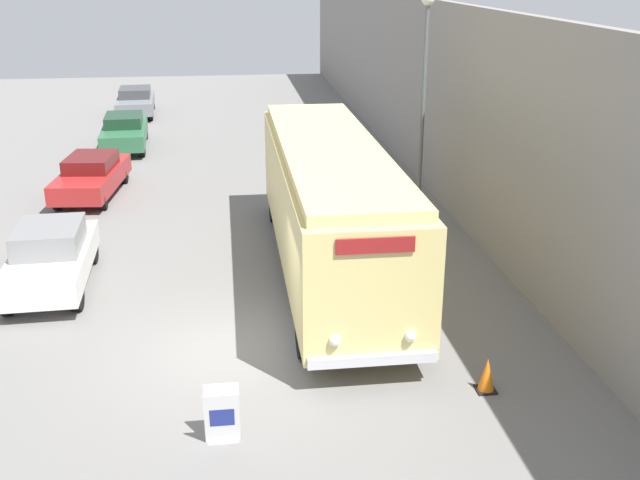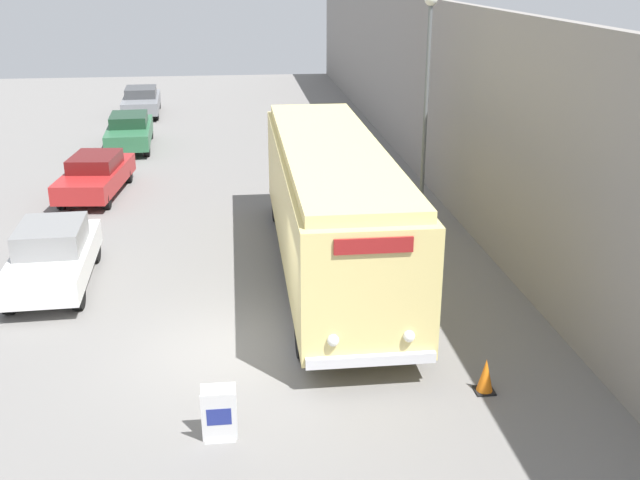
{
  "view_description": "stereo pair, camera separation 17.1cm",
  "coord_description": "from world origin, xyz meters",
  "px_view_note": "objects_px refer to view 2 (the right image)",
  "views": [
    {
      "loc": [
        0.14,
        -13.53,
        7.38
      ],
      "look_at": [
        2.0,
        1.05,
        1.93
      ],
      "focal_mm": 42.0,
      "sensor_mm": 36.0,
      "label": 1
    },
    {
      "loc": [
        0.31,
        -13.55,
        7.38
      ],
      "look_at": [
        2.0,
        1.05,
        1.93
      ],
      "focal_mm": 42.0,
      "sensor_mm": 36.0,
      "label": 2
    }
  ],
  "objects_px": {
    "parked_car_mid": "(96,175)",
    "traffic_cone": "(485,376)",
    "parked_car_distant": "(141,101)",
    "parked_car_near": "(53,255)",
    "sign_board": "(219,416)",
    "vintage_bus": "(331,201)",
    "parked_car_far": "(130,131)",
    "streetlamp": "(427,80)"
  },
  "relations": [
    {
      "from": "parked_car_mid",
      "to": "traffic_cone",
      "type": "bearing_deg",
      "value": -50.53
    },
    {
      "from": "parked_car_mid",
      "to": "parked_car_distant",
      "type": "relative_size",
      "value": 0.98
    },
    {
      "from": "parked_car_near",
      "to": "traffic_cone",
      "type": "height_order",
      "value": "parked_car_near"
    },
    {
      "from": "traffic_cone",
      "to": "sign_board",
      "type": "bearing_deg",
      "value": -168.75
    },
    {
      "from": "vintage_bus",
      "to": "traffic_cone",
      "type": "bearing_deg",
      "value": -70.68
    },
    {
      "from": "parked_car_far",
      "to": "parked_car_distant",
      "type": "xyz_separation_m",
      "value": [
        -0.3,
        7.49,
        -0.02
      ]
    },
    {
      "from": "parked_car_near",
      "to": "parked_car_distant",
      "type": "bearing_deg",
      "value": 88.53
    },
    {
      "from": "streetlamp",
      "to": "traffic_cone",
      "type": "xyz_separation_m",
      "value": [
        -1.12,
        -9.48,
        -3.96
      ]
    },
    {
      "from": "streetlamp",
      "to": "parked_car_distant",
      "type": "relative_size",
      "value": 1.41
    },
    {
      "from": "parked_car_far",
      "to": "parked_car_near",
      "type": "bearing_deg",
      "value": -93.44
    },
    {
      "from": "vintage_bus",
      "to": "parked_car_far",
      "type": "xyz_separation_m",
      "value": [
        -6.7,
        14.54,
        -1.15
      ]
    },
    {
      "from": "streetlamp",
      "to": "vintage_bus",
      "type": "bearing_deg",
      "value": -131.87
    },
    {
      "from": "parked_car_mid",
      "to": "vintage_bus",
      "type": "bearing_deg",
      "value": -41.85
    },
    {
      "from": "streetlamp",
      "to": "parked_car_mid",
      "type": "xyz_separation_m",
      "value": [
        -10.19,
        4.08,
        -3.58
      ]
    },
    {
      "from": "streetlamp",
      "to": "parked_car_far",
      "type": "distance_m",
      "value": 15.19
    },
    {
      "from": "vintage_bus",
      "to": "streetlamp",
      "type": "distance_m",
      "value": 5.36
    },
    {
      "from": "sign_board",
      "to": "parked_car_distant",
      "type": "xyz_separation_m",
      "value": [
        -4.27,
        28.9,
        0.25
      ]
    },
    {
      "from": "sign_board",
      "to": "parked_car_mid",
      "type": "distance_m",
      "value": 15.13
    },
    {
      "from": "vintage_bus",
      "to": "streetlamp",
      "type": "height_order",
      "value": "streetlamp"
    },
    {
      "from": "traffic_cone",
      "to": "parked_car_far",
      "type": "bearing_deg",
      "value": 113.2
    },
    {
      "from": "streetlamp",
      "to": "parked_car_far",
      "type": "height_order",
      "value": "streetlamp"
    },
    {
      "from": "parked_car_far",
      "to": "streetlamp",
      "type": "bearing_deg",
      "value": -51.15
    },
    {
      "from": "sign_board",
      "to": "traffic_cone",
      "type": "height_order",
      "value": "sign_board"
    },
    {
      "from": "vintage_bus",
      "to": "parked_car_far",
      "type": "height_order",
      "value": "vintage_bus"
    },
    {
      "from": "parked_car_mid",
      "to": "parked_car_far",
      "type": "relative_size",
      "value": 0.97
    },
    {
      "from": "parked_car_distant",
      "to": "traffic_cone",
      "type": "bearing_deg",
      "value": -75.18
    },
    {
      "from": "vintage_bus",
      "to": "streetlamp",
      "type": "relative_size",
      "value": 1.71
    },
    {
      "from": "vintage_bus",
      "to": "parked_car_near",
      "type": "height_order",
      "value": "vintage_bus"
    },
    {
      "from": "sign_board",
      "to": "parked_car_near",
      "type": "distance_m",
      "value": 7.97
    },
    {
      "from": "vintage_bus",
      "to": "sign_board",
      "type": "xyz_separation_m",
      "value": [
        -2.72,
        -6.87,
        -1.41
      ]
    },
    {
      "from": "streetlamp",
      "to": "parked_car_distant",
      "type": "xyz_separation_m",
      "value": [
        -10.19,
        18.46,
        -3.56
      ]
    },
    {
      "from": "parked_car_far",
      "to": "sign_board",
      "type": "bearing_deg",
      "value": -82.68
    },
    {
      "from": "sign_board",
      "to": "parked_car_near",
      "type": "height_order",
      "value": "parked_car_near"
    },
    {
      "from": "parked_car_near",
      "to": "parked_car_far",
      "type": "relative_size",
      "value": 0.91
    },
    {
      "from": "parked_car_mid",
      "to": "traffic_cone",
      "type": "xyz_separation_m",
      "value": [
        9.07,
        -13.56,
        -0.38
      ]
    },
    {
      "from": "vintage_bus",
      "to": "sign_board",
      "type": "height_order",
      "value": "vintage_bus"
    },
    {
      "from": "traffic_cone",
      "to": "vintage_bus",
      "type": "bearing_deg",
      "value": 109.32
    },
    {
      "from": "vintage_bus",
      "to": "sign_board",
      "type": "distance_m",
      "value": 7.52
    },
    {
      "from": "vintage_bus",
      "to": "parked_car_distant",
      "type": "height_order",
      "value": "vintage_bus"
    },
    {
      "from": "vintage_bus",
      "to": "parked_car_mid",
      "type": "height_order",
      "value": "vintage_bus"
    },
    {
      "from": "vintage_bus",
      "to": "streetlamp",
      "type": "bearing_deg",
      "value": 48.13
    },
    {
      "from": "parked_car_far",
      "to": "parked_car_distant",
      "type": "height_order",
      "value": "parked_car_far"
    }
  ]
}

